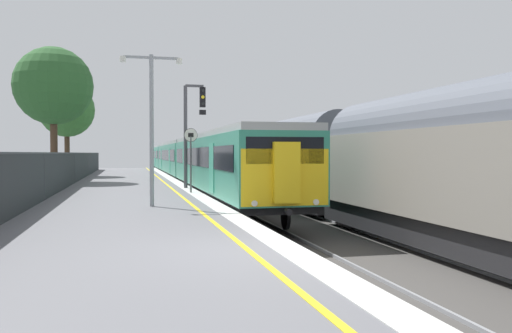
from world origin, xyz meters
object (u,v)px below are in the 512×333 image
at_px(commuter_train_at_platform, 181,158).
at_px(freight_train_adjacent_track, 257,157).
at_px(platform_lamp_mid, 152,116).
at_px(background_tree_centre, 54,88).
at_px(background_tree_left, 67,111).
at_px(speed_limit_sign, 191,152).
at_px(signal_gantry, 191,124).

height_order(commuter_train_at_platform, freight_train_adjacent_track, freight_train_adjacent_track).
bearing_deg(platform_lamp_mid, background_tree_centre, 106.76).
xyz_separation_m(platform_lamp_mid, background_tree_left, (-5.24, 25.11, 1.93)).
relative_size(freight_train_adjacent_track, speed_limit_sign, 21.89).
distance_m(signal_gantry, speed_limit_sign, 3.45).
distance_m(background_tree_left, background_tree_centre, 8.30).
bearing_deg(speed_limit_sign, background_tree_centre, 122.28).
bearing_deg(signal_gantry, speed_limit_sign, -96.69).
bearing_deg(commuter_train_at_platform, freight_train_adjacent_track, -70.67).
xyz_separation_m(signal_gantry, platform_lamp_mid, (-2.30, -8.89, -0.24)).
xyz_separation_m(speed_limit_sign, platform_lamp_mid, (-1.93, -5.76, 1.16)).
height_order(commuter_train_at_platform, platform_lamp_mid, platform_lamp_mid).
distance_m(freight_train_adjacent_track, signal_gantry, 10.59).
bearing_deg(background_tree_left, signal_gantry, -65.07).
bearing_deg(platform_lamp_mid, signal_gantry, 75.52).
distance_m(commuter_train_at_platform, platform_lamp_mid, 29.49).
bearing_deg(speed_limit_sign, signal_gantry, 83.31).
bearing_deg(background_tree_centre, background_tree_left, 91.17).
distance_m(signal_gantry, platform_lamp_mid, 9.19).
relative_size(speed_limit_sign, platform_lamp_mid, 0.57).
distance_m(platform_lamp_mid, background_tree_left, 25.72).
distance_m(commuter_train_at_platform, signal_gantry, 20.45).
height_order(freight_train_adjacent_track, background_tree_left, background_tree_left).
relative_size(platform_lamp_mid, background_tree_centre, 0.60).
xyz_separation_m(freight_train_adjacent_track, signal_gantry, (-5.48, -8.89, 1.74)).
relative_size(commuter_train_at_platform, signal_gantry, 12.48).
distance_m(freight_train_adjacent_track, speed_limit_sign, 13.37).
relative_size(signal_gantry, background_tree_centre, 0.63).
xyz_separation_m(signal_gantry, speed_limit_sign, (-0.37, -3.13, -1.41)).
relative_size(commuter_train_at_platform, freight_train_adjacent_track, 1.04).
relative_size(speed_limit_sign, background_tree_centre, 0.35).
xyz_separation_m(freight_train_adjacent_track, speed_limit_sign, (-5.85, -12.02, 0.34)).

